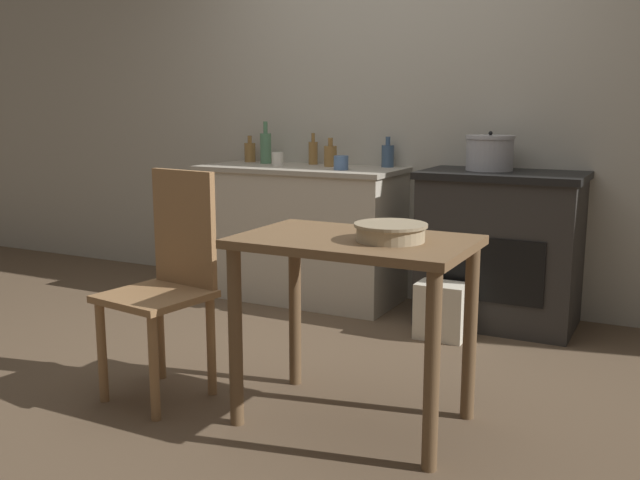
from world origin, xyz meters
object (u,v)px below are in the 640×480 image
(mixing_bowl_large, at_px, (391,231))
(bottle_far_left, at_px, (313,152))
(work_table, at_px, (354,273))
(cup_mid_right, at_px, (341,163))
(bottle_center_left, at_px, (330,155))
(bottle_center, at_px, (266,147))
(stove, at_px, (500,248))
(cup_center_right, at_px, (278,159))
(flour_sack, at_px, (442,311))
(chair, at_px, (168,279))
(bottle_mid_left, at_px, (388,155))
(bottle_left, at_px, (250,152))
(stock_pot, at_px, (490,153))

(mixing_bowl_large, relative_size, bottle_far_left, 1.33)
(work_table, height_order, cup_mid_right, cup_mid_right)
(bottle_center_left, xyz_separation_m, bottle_center, (-0.51, 0.02, 0.04))
(stove, distance_m, cup_center_right, 1.55)
(cup_mid_right, bearing_deg, bottle_center, 162.60)
(flour_sack, height_order, mixing_bowl_large, mixing_bowl_large)
(cup_mid_right, bearing_deg, chair, -92.75)
(stove, bearing_deg, bottle_far_left, 172.35)
(flour_sack, bearing_deg, bottle_center, 160.23)
(bottle_center, bearing_deg, stove, -3.30)
(cup_center_right, bearing_deg, bottle_center_left, 18.97)
(stove, height_order, chair, chair)
(mixing_bowl_large, bearing_deg, chair, -174.56)
(mixing_bowl_large, relative_size, bottle_mid_left, 1.43)
(flour_sack, height_order, cup_center_right, cup_center_right)
(chair, distance_m, mixing_bowl_large, 1.04)
(bottle_center_left, height_order, cup_center_right, bottle_center_left)
(mixing_bowl_large, height_order, bottle_center_left, bottle_center_left)
(chair, height_order, bottle_far_left, bottle_far_left)
(bottle_mid_left, distance_m, bottle_center_left, 0.37)
(flour_sack, xyz_separation_m, bottle_far_left, (-1.12, 0.60, 0.81))
(bottle_left, xyz_separation_m, bottle_center, (0.18, -0.08, 0.04))
(cup_mid_right, bearing_deg, stove, 6.79)
(work_table, height_order, bottle_mid_left, bottle_mid_left)
(flour_sack, relative_size, mixing_bowl_large, 1.11)
(stove, bearing_deg, work_table, -97.13)
(bottle_far_left, relative_size, bottle_center_left, 1.12)
(bottle_far_left, xyz_separation_m, bottle_left, (-0.50, -0.01, -0.01))
(bottle_center, relative_size, cup_mid_right, 3.15)
(chair, bearing_deg, bottle_center_left, 101.24)
(stove, xyz_separation_m, cup_mid_right, (-0.97, -0.12, 0.47))
(stock_pot, distance_m, bottle_center_left, 1.05)
(bottle_center, bearing_deg, bottle_mid_left, 7.09)
(work_table, bearing_deg, cup_mid_right, 117.39)
(stock_pot, xyz_separation_m, cup_center_right, (-1.38, -0.09, -0.08))
(flour_sack, distance_m, bottle_far_left, 1.50)
(chair, height_order, cup_mid_right, chair)
(bottle_left, xyz_separation_m, cup_center_right, (0.35, -0.21, -0.03))
(bottle_left, height_order, cup_center_right, bottle_left)
(stove, bearing_deg, bottle_center_left, 176.35)
(bottle_mid_left, bearing_deg, cup_mid_right, -119.86)
(cup_center_right, bearing_deg, bottle_far_left, 55.74)
(bottle_far_left, height_order, cup_mid_right, bottle_far_left)
(mixing_bowl_large, bearing_deg, stove, 88.23)
(stock_pot, xyz_separation_m, cup_mid_right, (-0.88, -0.16, -0.08))
(mixing_bowl_large, bearing_deg, bottle_center_left, 122.90)
(stock_pot, height_order, mixing_bowl_large, stock_pot)
(mixing_bowl_large, xyz_separation_m, bottle_center_left, (-1.09, 1.69, 0.15))
(work_table, distance_m, cup_center_right, 2.04)
(flour_sack, xyz_separation_m, cup_center_right, (-1.27, 0.38, 0.77))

